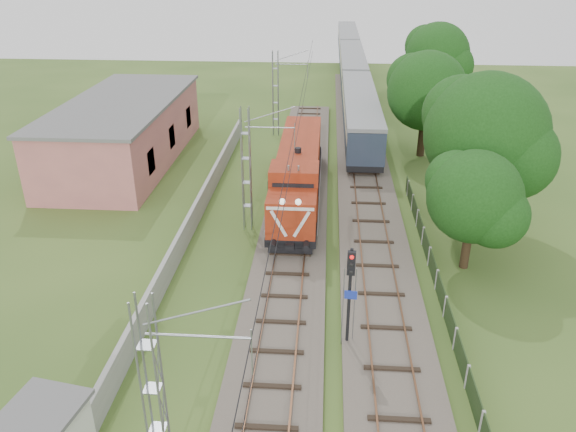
{
  "coord_description": "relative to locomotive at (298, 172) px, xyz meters",
  "views": [
    {
      "loc": [
        1.9,
        -20.4,
        16.59
      ],
      "look_at": [
        -0.22,
        9.39,
        2.2
      ],
      "focal_mm": 35.0,
      "sensor_mm": 36.0,
      "label": 1
    }
  ],
  "objects": [
    {
      "name": "fence",
      "position": [
        8.0,
        -13.46,
        -1.64
      ],
      "size": [
        0.12,
        32.0,
        1.2
      ],
      "color": "black",
      "rests_on": "ground"
    },
    {
      "name": "station_building",
      "position": [
        -15.0,
        7.54,
        0.39
      ],
      "size": [
        8.4,
        20.4,
        5.22
      ],
      "color": "#C47069",
      "rests_on": "ground"
    },
    {
      "name": "boundary_wall",
      "position": [
        -6.5,
        -4.46,
        -1.49
      ],
      "size": [
        0.25,
        40.0,
        1.5
      ],
      "primitive_type": "cube",
      "color": "#9E9E99",
      "rests_on": "ground"
    },
    {
      "name": "tree_a",
      "position": [
        10.04,
        -8.52,
        2.1
      ],
      "size": [
        5.37,
        5.12,
        6.97
      ],
      "color": "#3A2517",
      "rests_on": "ground"
    },
    {
      "name": "catenary",
      "position": [
        -2.95,
        -4.46,
        1.8
      ],
      "size": [
        3.31,
        70.0,
        8.0
      ],
      "color": "gray",
      "rests_on": "ground"
    },
    {
      "name": "signal_post",
      "position": [
        3.13,
        -16.11,
        1.25
      ],
      "size": [
        0.56,
        0.44,
        5.09
      ],
      "color": "black",
      "rests_on": "ground"
    },
    {
      "name": "tree_c",
      "position": [
        10.25,
        10.54,
        3.37
      ],
      "size": [
        6.95,
        6.62,
        9.0
      ],
      "color": "#3A2517",
      "rests_on": "ground"
    },
    {
      "name": "track_main",
      "position": [
        0.0,
        -9.46,
        -2.06
      ],
      "size": [
        4.2,
        70.0,
        0.45
      ],
      "color": "#6B6054",
      "rests_on": "ground"
    },
    {
      "name": "tree_b",
      "position": [
        11.59,
        -3.44,
        4.06
      ],
      "size": [
        7.79,
        7.42,
        10.1
      ],
      "color": "#3A2517",
      "rests_on": "ground"
    },
    {
      "name": "locomotive",
      "position": [
        0.0,
        0.0,
        0.0
      ],
      "size": [
        3.0,
        17.16,
        4.36
      ],
      "color": "black",
      "rests_on": "ground"
    },
    {
      "name": "coach_rake",
      "position": [
        5.0,
        38.18,
        0.27
      ],
      "size": [
        3.03,
        67.64,
        3.51
      ],
      "color": "black",
      "rests_on": "ground"
    },
    {
      "name": "track_side",
      "position": [
        5.0,
        3.54,
        -2.06
      ],
      "size": [
        4.2,
        80.0,
        0.45
      ],
      "color": "#6B6054",
      "rests_on": "ground"
    },
    {
      "name": "tree_d",
      "position": [
        13.8,
        26.81,
        3.61
      ],
      "size": [
        7.24,
        6.89,
        9.38
      ],
      "color": "#3A2517",
      "rests_on": "ground"
    },
    {
      "name": "ground",
      "position": [
        0.0,
        -16.46,
        -2.24
      ],
      "size": [
        140.0,
        140.0,
        0.0
      ],
      "primitive_type": "plane",
      "color": "#344F1D",
      "rests_on": "ground"
    }
  ]
}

